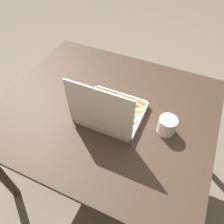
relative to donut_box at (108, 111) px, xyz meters
name	(u,v)px	position (x,y,z in m)	size (l,w,h in m)	color
ground_plane	(108,169)	(0.04, -0.06, -0.81)	(8.00, 8.00, 0.00)	#6B6054
dining_table	(106,118)	(0.04, -0.06, -0.14)	(1.21, 1.04, 0.76)	#38281E
donut_box	(108,111)	(0.00, 0.00, 0.00)	(0.33, 0.29, 0.31)	white
coffee_mug	(167,125)	(-0.31, -0.04, 0.00)	(0.09, 0.09, 0.10)	white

